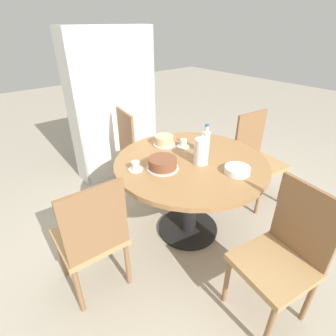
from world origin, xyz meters
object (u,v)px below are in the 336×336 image
object	(u,v)px
chair_d	(283,255)
cake_main	(163,164)
bookshelf	(115,107)
cup_b	(135,167)
chair_c	(92,236)
chair_a	(256,157)
water_bottle	(206,142)
cake_second	(164,141)
coffee_pot	(201,150)
chair_b	(138,148)
cup_a	(183,144)

from	to	relation	value
chair_d	cake_main	size ratio (longest dim) A/B	3.76
bookshelf	cup_b	bearing A→B (deg)	65.79
chair_d	chair_c	bearing A→B (deg)	-127.40
chair_a	chair_c	bearing A→B (deg)	-173.62
bookshelf	water_bottle	size ratio (longest dim) A/B	6.55
cake_main	cake_second	distance (m)	0.44
coffee_pot	cake_main	distance (m)	0.32
chair_b	chair_c	distance (m)	1.36
coffee_pot	chair_c	bearing A→B (deg)	175.66
cake_main	cup_b	size ratio (longest dim) A/B	2.23
chair_c	water_bottle	bearing A→B (deg)	-174.74
chair_c	chair_d	xyz separation A→B (m)	(0.82, -0.90, 0.00)
chair_a	cake_main	bearing A→B (deg)	-177.34
chair_b	bookshelf	bearing A→B (deg)	4.93
bookshelf	cup_b	world-z (taller)	bookshelf
water_bottle	cup_a	distance (m)	0.23
chair_b	cake_main	world-z (taller)	chair_b
chair_a	cup_a	world-z (taller)	chair_a
chair_c	cup_b	world-z (taller)	chair_c
chair_b	water_bottle	xyz separation A→B (m)	(0.10, -0.89, 0.35)
water_bottle	cup_b	xyz separation A→B (m)	(-0.62, 0.14, -0.08)
chair_b	chair_d	bearing A→B (deg)	-175.99
chair_b	cake_second	bearing A→B (deg)	-176.52
cup_b	water_bottle	bearing A→B (deg)	-13.15
chair_b	chair_c	world-z (taller)	same
chair_d	cup_b	xyz separation A→B (m)	(-0.33, 1.07, 0.27)
cup_a	cake_second	bearing A→B (deg)	125.14
bookshelf	cake_main	size ratio (longest dim) A/B	6.81
chair_b	chair_c	size ratio (longest dim) A/B	1.00
coffee_pot	cup_b	world-z (taller)	coffee_pot
chair_d	bookshelf	xyz separation A→B (m)	(0.24, 2.33, 0.34)
chair_d	cake_main	world-z (taller)	chair_d
chair_a	chair_d	world-z (taller)	same
bookshelf	cup_b	size ratio (longest dim) A/B	15.19
cup_b	cup_a	bearing A→B (deg)	6.93
chair_a	chair_c	xyz separation A→B (m)	(-1.83, 0.05, 0.00)
chair_b	chair_a	bearing A→B (deg)	-129.76
cake_main	chair_a	bearing A→B (deg)	-5.30
chair_b	cup_b	bearing A→B (deg)	155.01
chair_a	chair_d	size ratio (longest dim) A/B	1.00
chair_a	bookshelf	world-z (taller)	bookshelf
chair_d	water_bottle	bearing A→B (deg)	173.19
water_bottle	cake_second	world-z (taller)	water_bottle
water_bottle	cup_b	distance (m)	0.64
chair_d	cup_b	distance (m)	1.16
chair_c	bookshelf	world-z (taller)	bookshelf
chair_c	cup_a	world-z (taller)	chair_c
coffee_pot	cake_main	bearing A→B (deg)	155.65
coffee_pot	bookshelf	bearing A→B (deg)	85.82
coffee_pot	cake_second	distance (m)	0.47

